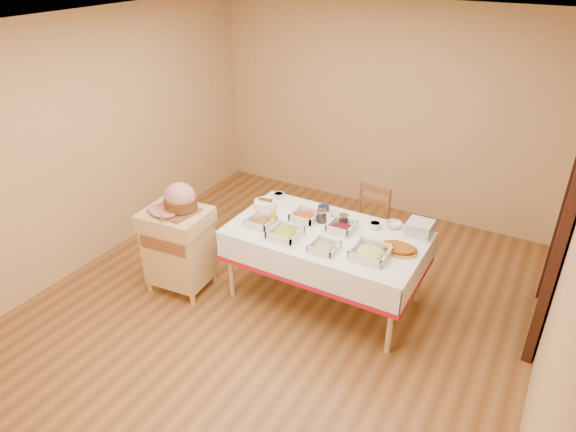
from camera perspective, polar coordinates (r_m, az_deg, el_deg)
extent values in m
plane|color=brown|center=(5.13, -0.56, -9.79)|extent=(5.00, 5.00, 0.00)
plane|color=white|center=(4.07, -0.74, 20.29)|extent=(5.00, 5.00, 0.00)
plane|color=tan|center=(6.59, 10.62, 11.45)|extent=(4.50, 0.00, 4.50)
plane|color=tan|center=(2.94, -26.99, -15.15)|extent=(4.50, 0.00, 4.50)
plane|color=tan|center=(5.83, -20.30, 7.91)|extent=(0.00, 5.00, 5.00)
plane|color=tan|center=(3.96, 28.85, -3.82)|extent=(0.00, 5.00, 5.00)
cube|color=black|center=(4.87, 28.42, -1.18)|extent=(0.06, 0.90, 2.10)
cube|color=#351910|center=(4.42, 27.69, -3.93)|extent=(0.08, 0.10, 2.10)
cube|color=#351910|center=(5.32, 28.60, 1.21)|extent=(0.08, 0.10, 2.10)
cube|color=#D4B775|center=(4.82, 4.28, -2.11)|extent=(1.80, 1.00, 0.04)
cylinder|color=#D4B775|center=(5.08, -6.36, -5.51)|extent=(0.05, 0.05, 0.71)
cylinder|color=#D4B775|center=(5.67, -1.46, -1.40)|extent=(0.05, 0.05, 0.71)
cylinder|color=#D4B775|center=(4.48, 11.34, -11.27)|extent=(0.05, 0.05, 0.71)
cylinder|color=#D4B775|center=(5.14, 14.50, -5.89)|extent=(0.05, 0.05, 0.71)
cube|color=white|center=(4.81, 4.29, -1.86)|extent=(1.82, 1.02, 0.01)
cube|color=#D4B775|center=(5.26, -11.96, -3.96)|extent=(0.62, 0.52, 0.62)
cube|color=#D4B775|center=(5.07, -12.40, -0.28)|extent=(0.66, 0.57, 0.15)
cube|color=brown|center=(5.01, -13.98, -3.24)|extent=(0.51, 0.06, 0.12)
sphere|color=#B57D33|center=(5.00, -14.05, -3.29)|extent=(0.03, 0.03, 0.03)
cylinder|color=#D4B775|center=(5.49, -15.04, -7.37)|extent=(0.05, 0.05, 0.10)
cylinder|color=#D4B775|center=(5.73, -12.24, -5.34)|extent=(0.05, 0.05, 0.10)
cylinder|color=#D4B775|center=(5.19, -10.86, -9.15)|extent=(0.05, 0.05, 0.10)
cylinder|color=#D4B775|center=(5.44, -8.11, -6.91)|extent=(0.05, 0.05, 0.10)
cube|color=brown|center=(5.59, 8.63, -1.27)|extent=(0.42, 0.40, 0.03)
cylinder|color=brown|center=(5.63, 6.17, -3.49)|extent=(0.03, 0.03, 0.42)
cylinder|color=brown|center=(5.89, 7.74, -2.04)|extent=(0.03, 0.03, 0.42)
cylinder|color=brown|center=(5.51, 9.24, -4.51)|extent=(0.03, 0.03, 0.42)
cylinder|color=brown|center=(5.78, 10.71, -2.98)|extent=(0.03, 0.03, 0.42)
cylinder|color=brown|center=(5.69, 8.03, 1.74)|extent=(0.03, 0.03, 0.45)
cylinder|color=brown|center=(5.57, 11.11, 0.85)|extent=(0.03, 0.03, 0.45)
cube|color=brown|center=(5.54, 9.71, 3.02)|extent=(0.36, 0.06, 0.08)
cube|color=brown|center=(5.03, -12.50, 0.62)|extent=(0.41, 0.33, 0.03)
ellipsoid|color=tan|center=(4.96, -11.92, 2.17)|extent=(0.31, 0.28, 0.26)
cylinder|color=brown|center=(4.99, -11.84, 1.43)|extent=(0.31, 0.31, 0.10)
cube|color=silver|center=(4.95, -14.21, 0.18)|extent=(0.26, 0.12, 0.00)
cylinder|color=silver|center=(5.03, -13.61, 0.83)|extent=(0.30, 0.09, 0.01)
cube|color=silver|center=(4.92, -3.06, -0.91)|extent=(0.24, 0.24, 0.02)
ellipsoid|color=red|center=(4.91, -3.07, -0.67)|extent=(0.18, 0.18, 0.06)
cylinder|color=silver|center=(4.86, -2.70, -0.90)|extent=(0.15, 0.01, 0.11)
cube|color=silver|center=(4.72, -0.32, -2.23)|extent=(0.27, 0.27, 0.02)
ellipsoid|color=yellow|center=(4.71, -0.32, -1.96)|extent=(0.21, 0.21, 0.07)
cylinder|color=silver|center=(4.66, 0.16, -2.26)|extent=(0.15, 0.01, 0.11)
cube|color=silver|center=(4.54, 4.02, -3.71)|extent=(0.23, 0.23, 0.01)
ellipsoid|color=tan|center=(4.53, 4.03, -3.46)|extent=(0.18, 0.18, 0.06)
cylinder|color=silver|center=(4.49, 4.49, -3.75)|extent=(0.13, 0.01, 0.10)
cube|color=silver|center=(4.50, 9.12, -4.34)|extent=(0.31, 0.31, 0.02)
ellipsoid|color=#D1D263|center=(4.48, 9.15, -4.03)|extent=(0.24, 0.24, 0.08)
cylinder|color=silver|center=(4.44, 9.83, -4.43)|extent=(0.16, 0.01, 0.12)
cube|color=silver|center=(5.01, 1.91, -0.30)|extent=(0.24, 0.24, 0.02)
ellipsoid|color=#C83D0F|center=(5.00, 1.91, -0.06)|extent=(0.19, 0.19, 0.07)
cylinder|color=silver|center=(4.95, 2.33, -0.26)|extent=(0.16, 0.01, 0.12)
cube|color=silver|center=(4.85, 5.94, -1.51)|extent=(0.24, 0.24, 0.02)
ellipsoid|color=#5C0B16|center=(4.84, 5.96, -1.26)|extent=(0.18, 0.18, 0.06)
cylinder|color=silver|center=(4.80, 6.40, -1.48)|extent=(0.16, 0.01, 0.11)
cylinder|color=silver|center=(5.42, -1.04, 2.28)|extent=(0.12, 0.12, 0.05)
cylinder|color=black|center=(5.41, -1.04, 2.44)|extent=(0.09, 0.09, 0.02)
cylinder|color=navy|center=(5.18, 3.98, 0.88)|extent=(0.12, 0.12, 0.05)
cylinder|color=#5C0B16|center=(5.17, 3.99, 1.03)|extent=(0.09, 0.09, 0.02)
cylinder|color=silver|center=(4.92, 9.64, -1.04)|extent=(0.11, 0.11, 0.06)
cylinder|color=#C83D0F|center=(4.91, 9.66, -0.86)|extent=(0.09, 0.09, 0.02)
imported|color=silver|center=(5.09, 5.59, 0.22)|extent=(0.19, 0.19, 0.04)
imported|color=silver|center=(4.97, 11.68, -0.96)|extent=(0.19, 0.19, 0.05)
cylinder|color=silver|center=(4.95, 3.78, -0.08)|extent=(0.09, 0.09, 0.11)
cylinder|color=silver|center=(4.92, 3.81, 0.56)|extent=(0.10, 0.10, 0.01)
cylinder|color=black|center=(4.96, 3.78, -0.24)|extent=(0.08, 0.08, 0.08)
cylinder|color=silver|center=(4.91, 6.18, -0.54)|extent=(0.09, 0.09, 0.11)
cylinder|color=silver|center=(4.88, 6.22, 0.06)|extent=(0.09, 0.09, 0.01)
cylinder|color=black|center=(4.91, 6.17, -0.68)|extent=(0.07, 0.07, 0.08)
cylinder|color=gold|center=(4.89, -1.63, -0.20)|extent=(0.06, 0.06, 0.14)
cone|color=gold|center=(4.85, -1.64, 0.73)|extent=(0.04, 0.04, 0.04)
cylinder|color=white|center=(5.20, -2.50, 1.26)|extent=(0.24, 0.24, 0.09)
cube|color=silver|center=(4.92, 14.34, -1.88)|extent=(0.23, 0.23, 0.01)
cube|color=silver|center=(4.91, 14.36, -1.74)|extent=(0.23, 0.23, 0.01)
cube|color=silver|center=(4.91, 14.37, -1.59)|extent=(0.23, 0.23, 0.01)
cube|color=silver|center=(4.90, 14.39, -1.45)|extent=(0.23, 0.23, 0.01)
cube|color=silver|center=(4.89, 14.41, -1.30)|extent=(0.23, 0.23, 0.01)
cube|color=silver|center=(4.88, 14.43, -1.16)|extent=(0.23, 0.23, 0.01)
cube|color=silver|center=(4.88, 14.45, -1.02)|extent=(0.23, 0.23, 0.01)
cube|color=silver|center=(4.87, 14.47, -0.87)|extent=(0.23, 0.23, 0.01)
cube|color=silver|center=(4.86, 14.49, -0.72)|extent=(0.23, 0.23, 0.01)
ellipsoid|color=#B57D33|center=(4.62, 12.16, -3.63)|extent=(0.34, 0.24, 0.03)
ellipsoid|color=#92520F|center=(4.61, 12.18, -3.51)|extent=(0.29, 0.20, 0.04)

